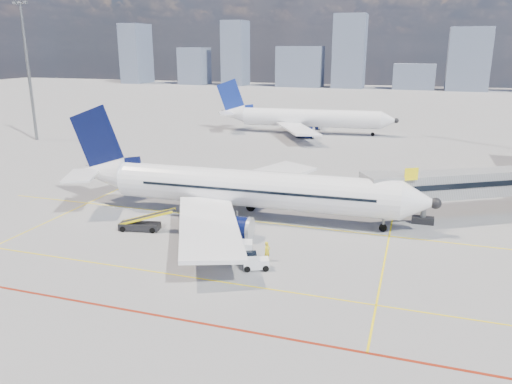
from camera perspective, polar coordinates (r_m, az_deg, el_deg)
ground at (r=45.01m, az=-3.86°, el=-6.57°), size 420.00×420.00×0.00m
apron_markings at (r=41.94m, az=-6.60°, el=-8.41°), size 90.00×35.12×0.01m
jet_bridge at (r=57.53m, az=25.30°, el=0.89°), size 23.55×15.78×6.30m
floodlight_mast_nw at (r=105.65m, az=-24.60°, el=12.73°), size 3.20×0.61×25.45m
distant_skyline at (r=228.81m, az=15.49°, el=14.42°), size 246.76×15.95×31.32m
main_aircraft at (r=52.17m, az=-2.14°, el=0.43°), size 39.76×34.64×11.59m
second_aircraft at (r=105.44m, az=5.39°, el=8.41°), size 37.94×33.02×11.08m
baggage_tug at (r=40.87m, az=-0.16°, el=-7.93°), size 2.35×1.92×1.43m
cargo_dolly at (r=42.19m, az=-2.48°, el=-6.72°), size 3.52×2.37×1.77m
belt_loader at (r=50.54m, az=-13.00°, el=-3.64°), size 5.77×2.34×2.31m
ramp_worker at (r=42.32m, az=1.28°, el=-6.80°), size 0.65×0.74×1.71m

